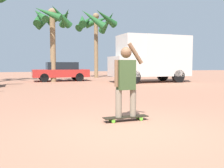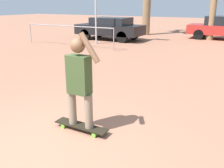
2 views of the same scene
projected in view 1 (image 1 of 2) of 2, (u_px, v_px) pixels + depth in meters
name	position (u px, v px, depth m)	size (l,w,h in m)	color
ground_plane	(131.00, 130.00, 4.78)	(80.00, 80.00, 0.00)	#A36B51
skateboard	(126.00, 117.00, 5.52)	(1.02, 0.23, 0.10)	black
person_skateboarder	(126.00, 77.00, 5.45)	(0.67, 0.24, 1.63)	gray
camper_van	(152.00, 57.00, 17.56)	(5.50, 2.28, 3.25)	black
parked_car_red	(61.00, 71.00, 18.79)	(4.09, 1.74, 1.42)	black
palm_tree_near_van	(95.00, 23.00, 23.62)	(3.90, 4.12, 6.40)	#8E704C
palm_tree_center_background	(52.00, 21.00, 17.66)	(2.99, 3.06, 5.36)	#8E704C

